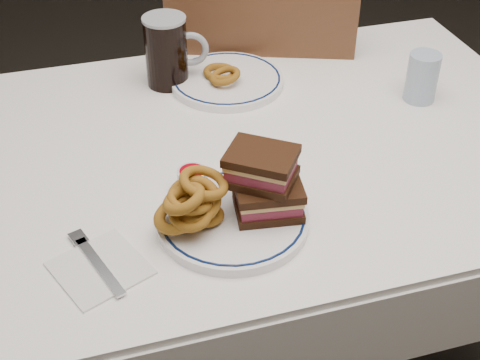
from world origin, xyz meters
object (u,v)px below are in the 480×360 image
object	(u,v)px
chair_far	(260,105)
reuben_sandwich	(265,182)
main_plate	(233,219)
beer_mug	(168,51)
far_plate	(227,80)

from	to	relation	value
chair_far	reuben_sandwich	world-z (taller)	chair_far
reuben_sandwich	main_plate	bearing A→B (deg)	-178.40
beer_mug	far_plate	xyz separation A→B (m)	(0.12, -0.04, -0.07)
main_plate	reuben_sandwich	xyz separation A→B (m)	(0.06, 0.00, 0.06)
beer_mug	far_plate	bearing A→B (deg)	-18.38
chair_far	far_plate	xyz separation A→B (m)	(-0.16, -0.24, 0.23)
beer_mug	main_plate	bearing A→B (deg)	-89.32
far_plate	reuben_sandwich	bearing A→B (deg)	-97.56
main_plate	beer_mug	bearing A→B (deg)	90.68
main_plate	far_plate	world-z (taller)	same
main_plate	reuben_sandwich	world-z (taller)	reuben_sandwich
chair_far	beer_mug	world-z (taller)	chair_far
chair_far	reuben_sandwich	size ratio (longest dim) A/B	6.99
far_plate	main_plate	bearing A→B (deg)	-104.21
chair_far	main_plate	bearing A→B (deg)	-111.55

